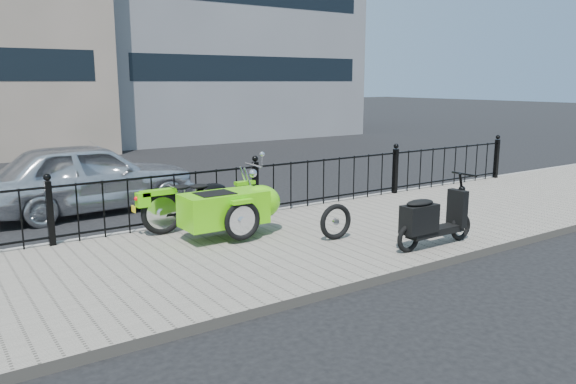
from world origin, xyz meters
TOP-DOWN VIEW (x-y plane):
  - ground at (0.00, 0.00)m, footprint 120.00×120.00m
  - sidewalk at (0.00, -0.50)m, footprint 30.00×3.80m
  - curb at (0.00, 1.44)m, footprint 30.00×0.10m
  - iron_fence at (0.00, 1.30)m, footprint 14.11×0.11m
  - motorcycle_sidecar at (-1.04, 0.34)m, footprint 2.28×1.48m
  - scooter at (1.05, -1.90)m, footprint 1.54×0.45m
  - spare_tire at (0.16, -0.81)m, footprint 0.56×0.11m
  - sedan_car at (-2.28, 3.74)m, footprint 4.13×1.85m

SIDE VIEW (x-z plane):
  - ground at x=0.00m, z-range 0.00..0.00m
  - sidewalk at x=0.00m, z-range 0.00..0.12m
  - curb at x=0.00m, z-range 0.00..0.12m
  - spare_tire at x=0.16m, z-range 0.12..0.68m
  - scooter at x=1.05m, z-range 0.00..1.04m
  - iron_fence at x=0.00m, z-range 0.05..1.12m
  - motorcycle_sidecar at x=-1.04m, z-range 0.10..1.09m
  - sedan_car at x=-2.28m, z-range 0.00..1.38m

